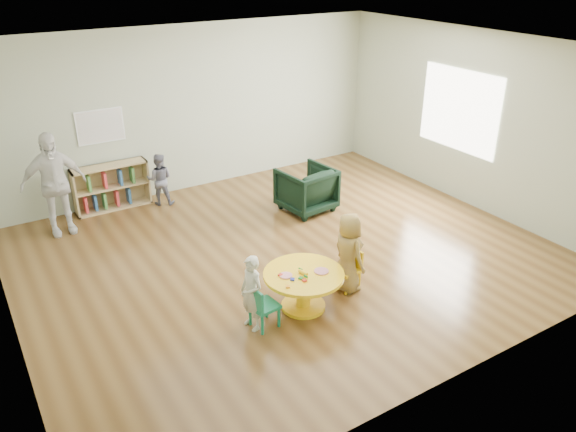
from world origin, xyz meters
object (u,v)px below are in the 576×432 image
object	(u,v)px
kid_chair_right	(350,268)
adult_caretaker	(54,184)
armchair	(306,189)
bookshelf	(110,187)
activity_table	(304,284)
kid_chair_left	(261,305)
toddler	(160,179)
child_right	(348,253)
child_left	(252,293)

from	to	relation	value
kid_chair_right	adult_caretaker	xyz separation A→B (m)	(-2.75, 3.49, 0.50)
armchair	bookshelf	bearing A→B (deg)	-40.14
armchair	activity_table	bearing A→B (deg)	49.08
bookshelf	armchair	xyz separation A→B (m)	(2.67, -1.76, -0.00)
kid_chair_left	kid_chair_right	bearing A→B (deg)	89.48
armchair	toddler	bearing A→B (deg)	-44.12
bookshelf	adult_caretaker	size ratio (longest dim) A/B	0.77
child_right	kid_chair_left	bearing A→B (deg)	95.27
activity_table	kid_chair_right	world-z (taller)	same
bookshelf	child_left	size ratio (longest dim) A/B	1.34
kid_chair_right	toddler	world-z (taller)	toddler
child_right	armchair	bearing A→B (deg)	-21.58
activity_table	kid_chair_left	world-z (taller)	kid_chair_left
kid_chair_left	child_left	distance (m)	0.19
kid_chair_right	kid_chair_left	bearing A→B (deg)	91.01
adult_caretaker	activity_table	bearing A→B (deg)	-61.69
adult_caretaker	child_right	bearing A→B (deg)	-53.59
kid_chair_right	child_left	distance (m)	1.45
kid_chair_left	armchair	bearing A→B (deg)	130.69
child_right	bookshelf	bearing A→B (deg)	23.83
activity_table	kid_chair_left	distance (m)	0.62
bookshelf	toddler	bearing A→B (deg)	-21.20
kid_chair_left	child_left	bearing A→B (deg)	-131.00
bookshelf	toddler	distance (m)	0.80
kid_chair_right	bookshelf	bearing A→B (deg)	19.58
child_left	child_right	world-z (taller)	child_right
kid_chair_left	kid_chair_right	world-z (taller)	kid_chair_left
kid_chair_left	bookshelf	bearing A→B (deg)	-179.96
bookshelf	child_right	size ratio (longest dim) A/B	1.16
kid_chair_right	activity_table	bearing A→B (deg)	90.43
kid_chair_right	child_right	bearing A→B (deg)	107.88
kid_chair_right	child_right	size ratio (longest dim) A/B	0.50
child_right	toddler	world-z (taller)	child_right
bookshelf	child_right	distance (m)	4.39
activity_table	child_right	distance (m)	0.71
armchair	adult_caretaker	world-z (taller)	adult_caretaker
kid_chair_right	bookshelf	xyz separation A→B (m)	(-1.84, 3.98, 0.09)
toddler	kid_chair_right	bearing A→B (deg)	134.12
kid_chair_left	adult_caretaker	bearing A→B (deg)	-165.74
activity_table	child_left	bearing A→B (deg)	-178.66
activity_table	child_left	distance (m)	0.71
activity_table	adult_caretaker	bearing A→B (deg)	119.48
bookshelf	activity_table	bearing A→B (deg)	-74.70
child_left	toddler	bearing A→B (deg)	166.57
kid_chair_left	bookshelf	size ratio (longest dim) A/B	0.45
armchair	adult_caretaker	bearing A→B (deg)	-26.30
adult_caretaker	armchair	bearing A→B (deg)	-20.74
kid_chair_right	armchair	world-z (taller)	armchair
activity_table	toddler	bearing A→B (deg)	95.57
bookshelf	child_right	bearing A→B (deg)	-65.82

